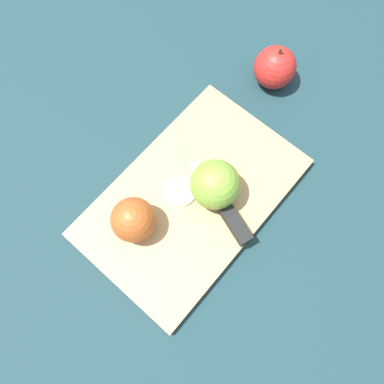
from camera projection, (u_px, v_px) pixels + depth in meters
ground_plane at (192, 199)px, 0.61m from camera, size 4.00×4.00×0.00m
cutting_board at (192, 198)px, 0.60m from camera, size 0.39×0.28×0.02m
apple_half_left at (133, 220)px, 0.55m from camera, size 0.07×0.07×0.07m
apple_half_right at (215, 184)px, 0.56m from camera, size 0.08×0.08×0.08m
knife at (232, 219)px, 0.57m from camera, size 0.04×0.15×0.02m
apple_slice at (181, 192)px, 0.59m from camera, size 0.05×0.05×0.00m
apple_whole at (275, 67)px, 0.65m from camera, size 0.07×0.07×0.09m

